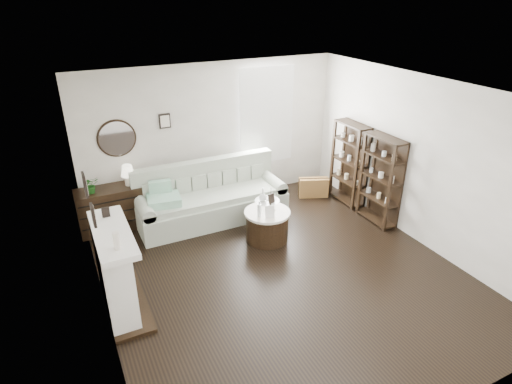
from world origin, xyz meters
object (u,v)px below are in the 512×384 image
dresser (113,208)px  pedestal_table (267,203)px  drum_table (267,225)px  sofa (211,201)px

dresser → pedestal_table: 2.70m
pedestal_table → dresser: bearing=154.4°
drum_table → sofa: bearing=117.0°
sofa → dresser: bearing=167.0°
dresser → pedestal_table: size_ratio=2.17×
dresser → drum_table: 2.72m
sofa → pedestal_table: (0.76, -0.78, 0.14)m
sofa → pedestal_table: 1.10m
dresser → pedestal_table: bearing=-25.6°
sofa → pedestal_table: size_ratio=5.03×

